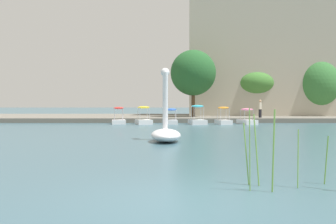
{
  "coord_description": "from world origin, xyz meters",
  "views": [
    {
      "loc": [
        -0.39,
        -6.61,
        1.63
      ],
      "look_at": [
        -0.33,
        16.55,
        1.22
      ],
      "focal_mm": 41.7,
      "sensor_mm": 36.0,
      "label": 1
    }
  ],
  "objects": [
    {
      "name": "parked_van",
      "position": [
        16.42,
        40.78,
        1.43
      ],
      "size": [
        4.97,
        2.66,
        1.85
      ],
      "color": "gray",
      "rests_on": "shore_bank_far"
    },
    {
      "name": "shore_bank_far",
      "position": [
        0.0,
        38.1,
        0.21
      ],
      "size": [
        112.58,
        18.86,
        0.42
      ],
      "primitive_type": "cube",
      "color": "#6B665B",
      "rests_on": "ground_plane"
    },
    {
      "name": "tree_willow_overhanging",
      "position": [
        16.69,
        37.77,
        3.98
      ],
      "size": [
        7.75,
        7.81,
        6.75
      ],
      "color": "#4C3823",
      "rests_on": "shore_bank_far"
    },
    {
      "name": "tree_sapling_by_fence",
      "position": [
        2.21,
        33.66,
        4.96
      ],
      "size": [
        5.67,
        5.53,
        6.9
      ],
      "color": "#4C3823",
      "rests_on": "shore_bank_far"
    },
    {
      "name": "person_on_path",
      "position": [
        8.44,
        30.73,
        1.36
      ],
      "size": [
        0.28,
        0.29,
        1.73
      ],
      "color": "black",
      "rests_on": "shore_bank_far"
    },
    {
      "name": "swan_boat",
      "position": [
        -0.49,
        10.82,
        0.5
      ],
      "size": [
        1.41,
        2.78,
        3.38
      ],
      "color": "white",
      "rests_on": "ground_plane"
    },
    {
      "name": "reed_clump_foreground",
      "position": [
        2.39,
        1.04,
        0.67
      ],
      "size": [
        2.74,
        1.07,
        1.57
      ],
      "color": "#669942",
      "rests_on": "ground_plane"
    },
    {
      "name": "pedal_boat_blue",
      "position": [
        -0.09,
        26.57,
        0.44
      ],
      "size": [
        1.04,
        1.79,
        1.35
      ],
      "color": "white",
      "rests_on": "ground_plane"
    },
    {
      "name": "tree_broadleaf_behind_dock",
      "position": [
        9.77,
        38.44,
        4.09
      ],
      "size": [
        7.22,
        7.11,
        5.39
      ],
      "color": "#4C3823",
      "rests_on": "shore_bank_far"
    },
    {
      "name": "ground_plane",
      "position": [
        0.0,
        0.0,
        0.0
      ],
      "size": [
        502.47,
        502.47,
        0.0
      ],
      "primitive_type": "plane",
      "color": "#385966"
    },
    {
      "name": "pedal_boat_orange",
      "position": [
        4.3,
        26.34,
        0.45
      ],
      "size": [
        1.33,
        2.04,
        1.49
      ],
      "color": "white",
      "rests_on": "ground_plane"
    },
    {
      "name": "pedal_boat_yellow",
      "position": [
        -2.47,
        26.59,
        0.47
      ],
      "size": [
        1.68,
        2.43,
        1.54
      ],
      "color": "white",
      "rests_on": "ground_plane"
    },
    {
      "name": "pedal_boat_red",
      "position": [
        -4.63,
        26.83,
        0.38
      ],
      "size": [
        1.43,
        1.99,
        1.48
      ],
      "color": "white",
      "rests_on": "ground_plane"
    },
    {
      "name": "pedal_boat_cyan",
      "position": [
        2.11,
        26.47,
        0.48
      ],
      "size": [
        1.54,
        2.45,
        1.64
      ],
      "color": "white",
      "rests_on": "ground_plane"
    },
    {
      "name": "pedal_boat_pink",
      "position": [
        6.36,
        26.65,
        0.4
      ],
      "size": [
        1.54,
        2.3,
        1.36
      ],
      "color": "white",
      "rests_on": "ground_plane"
    },
    {
      "name": "apartment_block",
      "position": [
        10.64,
        40.62,
        8.21
      ],
      "size": [
        17.27,
        9.78,
        15.58
      ],
      "primitive_type": "cube",
      "rotation": [
        0.0,
        0.0,
        -0.1
      ],
      "color": "#B2A893",
      "rests_on": "shore_bank_far"
    }
  ]
}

